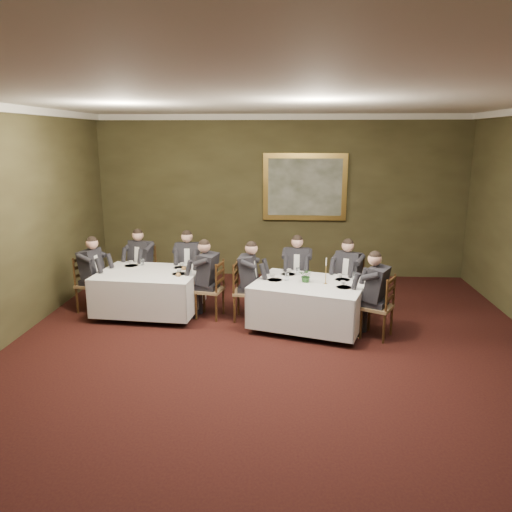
# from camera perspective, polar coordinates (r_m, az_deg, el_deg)

# --- Properties ---
(ground) EXTENTS (10.00, 10.00, 0.00)m
(ground) POSITION_cam_1_polar(r_m,az_deg,el_deg) (6.62, 2.03, -13.84)
(ground) COLOR black
(ground) RESTS_ON ground
(ceiling) EXTENTS (8.00, 10.00, 0.10)m
(ceiling) POSITION_cam_1_polar(r_m,az_deg,el_deg) (5.90, 2.33, 17.97)
(ceiling) COLOR silver
(ceiling) RESTS_ON back_wall
(back_wall) EXTENTS (8.00, 0.10, 3.50)m
(back_wall) POSITION_cam_1_polar(r_m,az_deg,el_deg) (10.96, 2.86, 6.72)
(back_wall) COLOR #34301A
(back_wall) RESTS_ON ground
(crown_molding) EXTENTS (8.00, 10.00, 0.12)m
(crown_molding) POSITION_cam_1_polar(r_m,az_deg,el_deg) (5.90, 2.32, 17.39)
(crown_molding) COLOR white
(crown_molding) RESTS_ON back_wall
(table_main) EXTENTS (2.04, 1.77, 0.67)m
(table_main) POSITION_cam_1_polar(r_m,az_deg,el_deg) (8.12, 6.06, -5.17)
(table_main) COLOR black
(table_main) RESTS_ON ground
(table_second) EXTENTS (1.82, 1.45, 0.67)m
(table_second) POSITION_cam_1_polar(r_m,az_deg,el_deg) (8.90, -12.08, -3.73)
(table_second) COLOR black
(table_second) RESTS_ON ground
(chair_main_backleft) EXTENTS (0.47, 0.45, 1.00)m
(chair_main_backleft) POSITION_cam_1_polar(r_m,az_deg,el_deg) (9.11, 4.66, -4.16)
(chair_main_backleft) COLOR olive
(chair_main_backleft) RESTS_ON ground
(diner_main_backleft) EXTENTS (0.44, 0.51, 1.35)m
(diner_main_backleft) POSITION_cam_1_polar(r_m,az_deg,el_deg) (9.03, 4.68, -2.80)
(diner_main_backleft) COLOR black
(diner_main_backleft) RESTS_ON chair_main_backleft
(chair_main_backright) EXTENTS (0.59, 0.58, 1.00)m
(chair_main_backright) POSITION_cam_1_polar(r_m,az_deg,el_deg) (8.90, 10.44, -4.76)
(chair_main_backright) COLOR olive
(chair_main_backright) RESTS_ON ground
(diner_main_backright) EXTENTS (0.59, 0.62, 1.35)m
(diner_main_backright) POSITION_cam_1_polar(r_m,az_deg,el_deg) (8.83, 10.47, -3.37)
(diner_main_backright) COLOR black
(diner_main_backright) RESTS_ON chair_main_backright
(chair_main_endleft) EXTENTS (0.45, 0.47, 1.00)m
(chair_main_endleft) POSITION_cam_1_polar(r_m,az_deg,el_deg) (8.50, -1.13, -5.41)
(chair_main_endleft) COLOR olive
(chair_main_endleft) RESTS_ON ground
(diner_main_endleft) EXTENTS (0.51, 0.44, 1.35)m
(diner_main_endleft) POSITION_cam_1_polar(r_m,az_deg,el_deg) (8.43, -1.06, -3.95)
(diner_main_endleft) COLOR black
(diner_main_endleft) RESTS_ON chair_main_endleft
(chair_main_endright) EXTENTS (0.58, 0.58, 1.00)m
(chair_main_endright) POSITION_cam_1_polar(r_m,az_deg,el_deg) (7.99, 13.68, -7.08)
(chair_main_endright) COLOR olive
(chair_main_endright) RESTS_ON ground
(diner_main_endright) EXTENTS (0.61, 0.58, 1.35)m
(diner_main_endright) POSITION_cam_1_polar(r_m,az_deg,el_deg) (7.91, 13.69, -5.52)
(diner_main_endright) COLOR black
(diner_main_endright) RESTS_ON chair_main_endright
(chair_sec_backleft) EXTENTS (0.55, 0.53, 1.00)m
(chair_sec_backleft) POSITION_cam_1_polar(r_m,az_deg,el_deg) (9.89, -12.76, -3.02)
(chair_sec_backleft) COLOR olive
(chair_sec_backleft) RESTS_ON ground
(diner_sec_backleft) EXTENTS (0.53, 0.58, 1.35)m
(diner_sec_backleft) POSITION_cam_1_polar(r_m,az_deg,el_deg) (9.82, -12.87, -1.76)
(diner_sec_backleft) COLOR black
(diner_sec_backleft) RESTS_ON chair_sec_backleft
(chair_sec_backright) EXTENTS (0.46, 0.44, 1.00)m
(chair_sec_backright) POSITION_cam_1_polar(r_m,az_deg,el_deg) (9.61, -7.64, -3.29)
(chair_sec_backright) COLOR olive
(chair_sec_backright) RESTS_ON ground
(diner_sec_backright) EXTENTS (0.43, 0.50, 1.35)m
(diner_sec_backright) POSITION_cam_1_polar(r_m,az_deg,el_deg) (9.53, -7.69, -2.00)
(diner_sec_backright) COLOR black
(diner_sec_backright) RESTS_ON chair_sec_backright
(chair_sec_endright) EXTENTS (0.50, 0.51, 1.00)m
(chair_sec_endright) POSITION_cam_1_polar(r_m,az_deg,el_deg) (8.64, -5.22, -5.16)
(chair_sec_endright) COLOR olive
(chair_sec_endright) RESTS_ON ground
(diner_sec_endright) EXTENTS (0.55, 0.49, 1.35)m
(diner_sec_endright) POSITION_cam_1_polar(r_m,az_deg,el_deg) (8.57, -5.33, -3.71)
(diner_sec_endright) COLOR black
(diner_sec_endright) RESTS_ON chair_sec_endright
(chair_sec_endleft) EXTENTS (0.50, 0.52, 1.00)m
(chair_sec_endleft) POSITION_cam_1_polar(r_m,az_deg,el_deg) (9.38, -18.28, -4.30)
(chair_sec_endleft) COLOR olive
(chair_sec_endleft) RESTS_ON ground
(diner_sec_endleft) EXTENTS (0.55, 0.49, 1.35)m
(diner_sec_endleft) POSITION_cam_1_polar(r_m,az_deg,el_deg) (9.31, -18.33, -2.96)
(diner_sec_endleft) COLOR black
(diner_sec_endleft) RESTS_ON chair_sec_endleft
(centerpiece) EXTENTS (0.26, 0.24, 0.24)m
(centerpiece) POSITION_cam_1_polar(r_m,az_deg,el_deg) (8.02, 5.77, -2.14)
(centerpiece) COLOR #2D5926
(centerpiece) RESTS_ON table_main
(candlestick) EXTENTS (0.06, 0.06, 0.44)m
(candlestick) POSITION_cam_1_polar(r_m,az_deg,el_deg) (7.96, 7.99, -2.03)
(candlestick) COLOR #B48637
(candlestick) RESTS_ON table_main
(place_setting_table_main) EXTENTS (0.33, 0.31, 0.14)m
(place_setting_table_main) POSITION_cam_1_polar(r_m,az_deg,el_deg) (8.50, 4.08, -1.83)
(place_setting_table_main) COLOR white
(place_setting_table_main) RESTS_ON table_main
(place_setting_table_second) EXTENTS (0.33, 0.31, 0.14)m
(place_setting_table_second) POSITION_cam_1_polar(r_m,az_deg,el_deg) (9.31, -13.73, -0.85)
(place_setting_table_second) COLOR white
(place_setting_table_second) RESTS_ON table_second
(painting) EXTENTS (1.79, 0.09, 1.43)m
(painting) POSITION_cam_1_polar(r_m,az_deg,el_deg) (10.87, 5.60, 7.85)
(painting) COLOR gold
(painting) RESTS_ON back_wall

